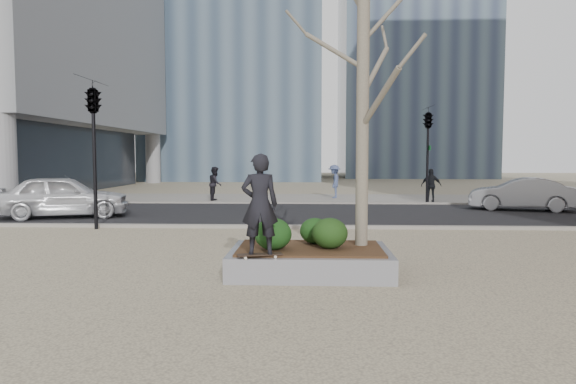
{
  "coord_description": "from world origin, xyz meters",
  "views": [
    {
      "loc": [
        0.99,
        -9.64,
        2.21
      ],
      "look_at": [
        0.5,
        2.0,
        1.4
      ],
      "focal_mm": 32.0,
      "sensor_mm": 36.0,
      "label": 1
    }
  ],
  "objects_px": {
    "planter": "(310,261)",
    "police_car": "(63,196)",
    "skateboard": "(260,256)",
    "skateboarder": "(260,204)"
  },
  "relations": [
    {
      "from": "planter",
      "to": "police_car",
      "type": "xyz_separation_m",
      "value": [
        -8.84,
        8.31,
        0.56
      ]
    },
    {
      "from": "skateboard",
      "to": "skateboarder",
      "type": "relative_size",
      "value": 0.45
    },
    {
      "from": "skateboard",
      "to": "skateboarder",
      "type": "distance_m",
      "value": 0.9
    },
    {
      "from": "planter",
      "to": "police_car",
      "type": "distance_m",
      "value": 12.14
    },
    {
      "from": "skateboarder",
      "to": "police_car",
      "type": "xyz_separation_m",
      "value": [
        -7.97,
        9.19,
        -0.61
      ]
    },
    {
      "from": "police_car",
      "to": "planter",
      "type": "bearing_deg",
      "value": -151.1
    },
    {
      "from": "skateboard",
      "to": "police_car",
      "type": "relative_size",
      "value": 0.17
    },
    {
      "from": "planter",
      "to": "skateboard",
      "type": "xyz_separation_m",
      "value": [
        -0.87,
        -0.88,
        0.26
      ]
    },
    {
      "from": "planter",
      "to": "skateboard",
      "type": "bearing_deg",
      "value": -134.61
    },
    {
      "from": "planter",
      "to": "police_car",
      "type": "height_order",
      "value": "police_car"
    }
  ]
}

